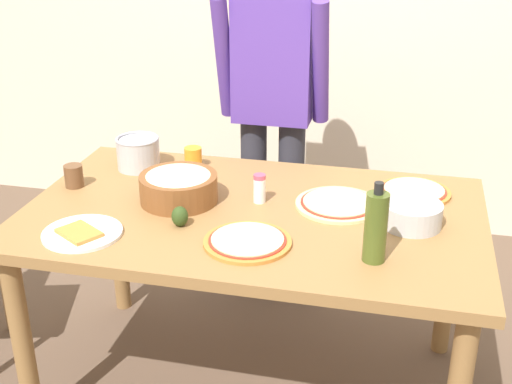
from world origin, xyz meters
The scene contains 15 objects.
ground centered at (0.00, 0.00, 0.00)m, with size 8.00×8.00×0.00m, color brown.
dining_table centered at (0.00, 0.00, 0.67)m, with size 1.60×0.96×0.76m.
person_cook centered at (-0.09, 0.76, 0.94)m, with size 0.49×0.25×1.62m.
pizza_raw_on_board centered at (0.29, 0.11, 0.77)m, with size 0.30×0.30×0.02m.
pizza_cooked_on_tray centered at (0.55, 0.28, 0.77)m, with size 0.27×0.27×0.02m.
pizza_second_cooked centered at (0.04, -0.24, 0.77)m, with size 0.28×0.28×0.02m.
plate_with_slice centered at (-0.50, -0.31, 0.77)m, with size 0.26×0.26×0.02m.
popcorn_bowl centered at (-0.28, 0.02, 0.82)m, with size 0.28×0.28×0.11m.
mixing_bowl_steel centered at (0.54, 0.01, 0.80)m, with size 0.20×0.20×0.08m.
olive_oil_bottle centered at (0.44, -0.25, 0.87)m, with size 0.07×0.07×0.26m.
steel_pot centered at (-0.54, 0.29, 0.83)m, with size 0.17×0.17×0.13m.
cup_orange centered at (-0.33, 0.34, 0.80)m, with size 0.07×0.07×0.09m, color orange.
cup_small_brown centered at (-0.71, 0.05, 0.80)m, with size 0.07×0.07×0.09m, color brown.
salt_shaker centered at (0.01, 0.08, 0.81)m, with size 0.04×0.04×0.11m.
avocado centered at (-0.21, -0.17, 0.80)m, with size 0.06×0.06×0.07m, color #2D4219.
Camera 1 is at (0.50, -2.08, 1.79)m, focal length 47.55 mm.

